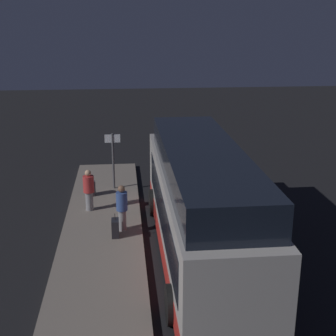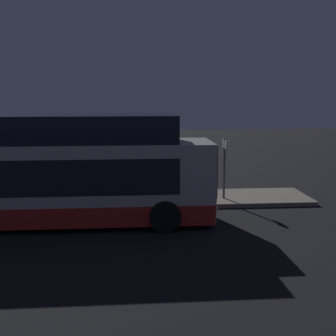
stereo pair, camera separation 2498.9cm
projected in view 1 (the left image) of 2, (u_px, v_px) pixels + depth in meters
ground at (192, 253)px, 15.81m from camera, size 80.00×80.00×0.00m
platform at (100, 255)px, 15.50m from camera, size 20.00×2.93×0.18m
bus_lead at (199, 210)px, 14.90m from camera, size 11.10×2.75×3.90m
passenger_boarding at (122, 206)px, 16.88m from camera, size 0.52×0.52×1.73m
passenger_waiting at (89, 189)px, 18.69m from camera, size 0.50×0.50×1.70m
suitcase at (115, 228)px, 16.55m from camera, size 0.47×0.26×0.88m
sign_post at (113, 155)px, 20.95m from camera, size 0.10×0.69×2.57m
trash_bin at (90, 188)px, 20.45m from camera, size 0.44×0.44×0.65m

